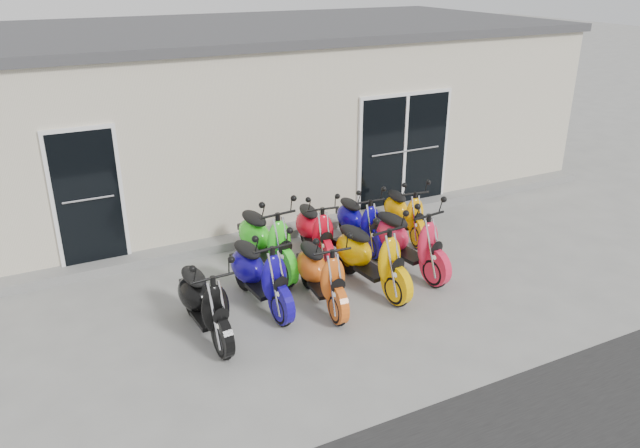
% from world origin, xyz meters
% --- Properties ---
extents(ground, '(80.00, 80.00, 0.00)m').
position_xyz_m(ground, '(0.00, 0.00, 0.00)').
color(ground, gray).
rests_on(ground, ground).
extents(building, '(14.00, 6.00, 3.20)m').
position_xyz_m(building, '(0.00, 5.20, 1.60)').
color(building, beige).
rests_on(building, ground).
extents(roof_cap, '(14.20, 6.20, 0.16)m').
position_xyz_m(roof_cap, '(0.00, 5.20, 3.28)').
color(roof_cap, '#3F3F42').
rests_on(roof_cap, building).
extents(front_step, '(14.00, 0.40, 0.15)m').
position_xyz_m(front_step, '(0.00, 2.02, 0.07)').
color(front_step, gray).
rests_on(front_step, ground).
extents(door_left, '(1.07, 0.08, 2.22)m').
position_xyz_m(door_left, '(-3.20, 2.17, 1.26)').
color(door_left, black).
rests_on(door_left, front_step).
extents(door_right, '(2.02, 0.08, 2.22)m').
position_xyz_m(door_right, '(2.60, 2.17, 1.26)').
color(door_right, black).
rests_on(door_right, front_step).
extents(scooter_front_black, '(0.72, 1.76, 1.27)m').
position_xyz_m(scooter_front_black, '(-2.23, -0.51, 0.64)').
color(scooter_front_black, black).
rests_on(scooter_front_black, ground).
extents(scooter_front_blue, '(0.81, 1.84, 1.32)m').
position_xyz_m(scooter_front_blue, '(-1.31, -0.11, 0.66)').
color(scooter_front_blue, '#130892').
rests_on(scooter_front_blue, ground).
extents(scooter_front_orange_a, '(0.75, 1.74, 1.25)m').
position_xyz_m(scooter_front_orange_a, '(-0.52, -0.47, 0.63)').
color(scooter_front_orange_a, '#E35C17').
rests_on(scooter_front_orange_a, ground).
extents(scooter_front_orange_b, '(0.86, 1.89, 1.35)m').
position_xyz_m(scooter_front_orange_b, '(0.35, -0.36, 0.68)').
color(scooter_front_orange_b, '#F7B300').
rests_on(scooter_front_orange_b, ground).
extents(scooter_front_red, '(0.88, 1.90, 1.35)m').
position_xyz_m(scooter_front_red, '(1.16, -0.15, 0.68)').
color(scooter_front_red, red).
rests_on(scooter_front_red, ground).
extents(scooter_back_green, '(0.83, 1.90, 1.37)m').
position_xyz_m(scooter_back_green, '(-0.81, 0.87, 0.68)').
color(scooter_back_green, '#33E921').
rests_on(scooter_back_green, ground).
extents(scooter_back_red, '(0.85, 1.75, 1.24)m').
position_xyz_m(scooter_back_red, '(0.09, 0.96, 0.62)').
color(scooter_back_red, red).
rests_on(scooter_back_red, ground).
extents(scooter_back_blue, '(0.66, 1.64, 1.19)m').
position_xyz_m(scooter_back_blue, '(0.94, 0.99, 0.60)').
color(scooter_back_blue, '#0B038B').
rests_on(scooter_back_blue, ground).
extents(scooter_back_yellow, '(0.79, 1.64, 1.17)m').
position_xyz_m(scooter_back_yellow, '(1.88, 1.01, 0.58)').
color(scooter_back_yellow, '#FFA700').
rests_on(scooter_back_yellow, ground).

